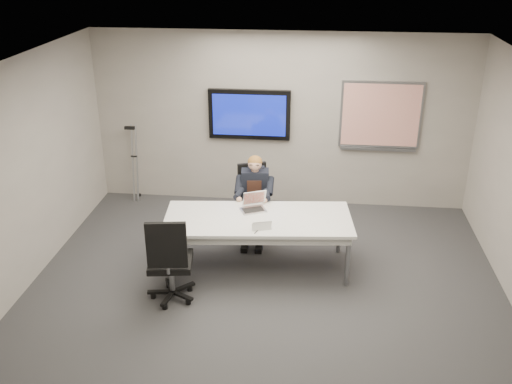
# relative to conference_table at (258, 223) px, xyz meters

# --- Properties ---
(floor) EXTENTS (6.00, 6.00, 0.02)m
(floor) POSITION_rel_conference_table_xyz_m (0.14, -0.84, -0.66)
(floor) COLOR #343436
(floor) RESTS_ON ground
(ceiling) EXTENTS (6.00, 6.00, 0.02)m
(ceiling) POSITION_rel_conference_table_xyz_m (0.14, -0.84, 2.14)
(ceiling) COLOR silver
(ceiling) RESTS_ON wall_back
(wall_back) EXTENTS (6.00, 0.02, 2.80)m
(wall_back) POSITION_rel_conference_table_xyz_m (0.14, 2.16, 0.74)
(wall_back) COLOR #ABA49A
(wall_back) RESTS_ON ground
(wall_left) EXTENTS (0.02, 6.00, 2.80)m
(wall_left) POSITION_rel_conference_table_xyz_m (-2.86, -0.84, 0.74)
(wall_left) COLOR #ABA49A
(wall_left) RESTS_ON ground
(conference_table) EXTENTS (2.51, 1.23, 0.75)m
(conference_table) POSITION_rel_conference_table_xyz_m (0.00, 0.00, 0.00)
(conference_table) COLOR white
(conference_table) RESTS_ON ground
(tv_display) EXTENTS (1.30, 0.09, 0.80)m
(tv_display) POSITION_rel_conference_table_xyz_m (-0.36, 2.11, 0.84)
(tv_display) COLOR black
(tv_display) RESTS_ON wall_back
(whiteboard) EXTENTS (1.25, 0.08, 1.10)m
(whiteboard) POSITION_rel_conference_table_xyz_m (1.69, 2.13, 0.87)
(whiteboard) COLOR gray
(whiteboard) RESTS_ON wall_back
(office_chair_far) EXTENTS (0.64, 0.64, 1.06)m
(office_chair_far) POSITION_rel_conference_table_xyz_m (-0.15, 0.98, -0.33)
(office_chair_far) COLOR black
(office_chair_far) RESTS_ON ground
(office_chair_near) EXTENTS (0.63, 0.63, 1.16)m
(office_chair_near) POSITION_rel_conference_table_xyz_m (-0.96, -0.87, -0.30)
(office_chair_near) COLOR black
(office_chair_near) RESTS_ON ground
(seated_person) EXTENTS (0.41, 0.70, 1.27)m
(seated_person) POSITION_rel_conference_table_xyz_m (-0.13, 0.74, -0.15)
(seated_person) COLOR #1F2334
(seated_person) RESTS_ON office_chair_far
(crutch) EXTENTS (0.34, 0.50, 1.37)m
(crutch) POSITION_rel_conference_table_xyz_m (-2.26, 1.99, 0.01)
(crutch) COLOR #AAACB2
(crutch) RESTS_ON ground
(laptop) EXTENTS (0.38, 0.41, 0.23)m
(laptop) POSITION_rel_conference_table_xyz_m (-0.08, 0.26, 0.14)
(laptop) COLOR silver
(laptop) RESTS_ON conference_table
(name_tent) EXTENTS (0.25, 0.14, 0.10)m
(name_tent) POSITION_rel_conference_table_xyz_m (0.08, -0.31, 0.13)
(name_tent) COLOR silver
(name_tent) RESTS_ON conference_table
(pen) EXTENTS (0.05, 0.12, 0.01)m
(pen) POSITION_rel_conference_table_xyz_m (0.03, -0.38, 0.09)
(pen) COLOR black
(pen) RESTS_ON conference_table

